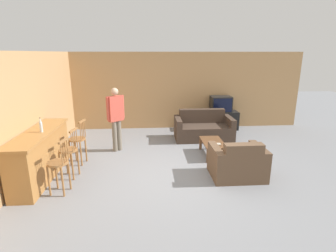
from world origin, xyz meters
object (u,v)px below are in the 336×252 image
at_px(coffee_table, 213,144).
at_px(bottle, 41,125).
at_px(bar_chair_mid, 69,153).
at_px(tv, 221,104).
at_px(couch_far, 203,129).
at_px(bar_chair_near, 59,166).
at_px(book_on_table, 217,144).
at_px(armchair_near, 238,163).
at_px(bar_chair_far, 78,142).
at_px(person_by_window, 116,116).
at_px(tv_unit, 220,120).

height_order(coffee_table, bottle, bottle).
relative_size(bar_chair_mid, tv, 1.55).
bearing_deg(tv, couch_far, -128.47).
bearing_deg(bar_chair_near, tv, 44.28).
bearing_deg(bar_chair_mid, book_on_table, 12.78).
relative_size(couch_far, coffee_table, 1.76).
bearing_deg(armchair_near, tv, 80.77).
distance_m(armchair_near, tv, 3.72).
distance_m(bar_chair_far, person_by_window, 1.22).
height_order(bar_chair_far, tv, tv).
xyz_separation_m(bar_chair_near, armchair_near, (3.53, 0.39, -0.23)).
bearing_deg(couch_far, bar_chair_mid, -144.53).
relative_size(bottle, book_on_table, 1.73).
bearing_deg(bottle, coffee_table, 14.62).
height_order(couch_far, armchair_near, couch_far).
distance_m(bar_chair_near, coffee_table, 3.69).
bearing_deg(person_by_window, couch_far, 18.94).
xyz_separation_m(bar_chair_mid, tv_unit, (4.12, 3.37, -0.23)).
relative_size(armchair_near, tv_unit, 0.90).
xyz_separation_m(tv, person_by_window, (-3.31, -1.85, 0.09)).
height_order(bar_chair_mid, couch_far, bar_chair_mid).
height_order(coffee_table, tv, tv).
bearing_deg(person_by_window, book_on_table, -16.47).
bearing_deg(book_on_table, tv_unit, 73.66).
bearing_deg(bar_chair_mid, bottle, -179.21).
relative_size(couch_far, tv, 2.54).
bearing_deg(person_by_window, armchair_near, -33.22).
distance_m(bar_chair_far, tv, 4.91).
height_order(bar_chair_mid, tv, tv).
bearing_deg(tv_unit, coffee_table, -108.97).
bearing_deg(couch_far, tv_unit, 51.62).
height_order(couch_far, coffee_table, couch_far).
bearing_deg(armchair_near, couch_far, 94.14).
relative_size(bar_chair_far, bottle, 3.52).
bearing_deg(armchair_near, bottle, 176.31).
bearing_deg(book_on_table, person_by_window, 163.53).
height_order(bar_chair_near, book_on_table, bar_chair_near).
bearing_deg(bottle, couch_far, 31.92).
distance_m(couch_far, tv_unit, 1.26).
height_order(coffee_table, person_by_window, person_by_window).
height_order(bar_chair_near, couch_far, bar_chair_near).
bearing_deg(bar_chair_mid, coffee_table, 16.57).
distance_m(bar_chair_mid, armchair_near, 3.55).
xyz_separation_m(tv_unit, bottle, (-4.62, -3.38, 0.84)).
xyz_separation_m(bar_chair_mid, armchair_near, (3.53, -0.27, -0.23)).
bearing_deg(bar_chair_far, armchair_near, -15.59).
xyz_separation_m(tv_unit, tv, (-0.00, -0.00, 0.57)).
relative_size(armchair_near, book_on_table, 6.21).
height_order(armchair_near, bottle, bottle).
height_order(couch_far, tv, tv).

